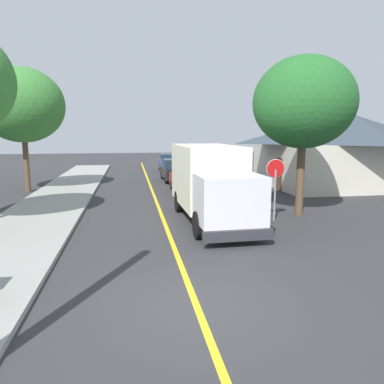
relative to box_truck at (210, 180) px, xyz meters
name	(u,v)px	position (x,y,z in m)	size (l,w,h in m)	color
ground_plane	(197,307)	(-1.98, -7.66, -1.77)	(120.00, 120.00, 0.00)	#303033
centre_line_yellow	(160,210)	(-1.98, 2.34, -1.76)	(0.16, 56.00, 0.01)	gold
box_truck	(210,180)	(0.00, 0.00, 0.00)	(2.57, 7.24, 3.20)	#F2EDCC
parked_car_near	(187,180)	(0.16, 7.56, -0.97)	(1.80, 4.40, 1.67)	maroon
parked_car_mid	(174,171)	(0.03, 13.14, -0.97)	(1.90, 4.44, 1.67)	black
parked_car_far	(169,163)	(0.37, 20.24, -0.97)	(1.91, 4.45, 1.67)	#2D4793
stop_sign	(275,178)	(2.73, -0.43, 0.09)	(0.80, 0.10, 2.65)	gray
house_across_street	(343,148)	(11.33, 8.48, 0.93)	(11.12, 8.87, 5.15)	beige
street_tree_far_side	(304,103)	(4.28, 0.41, 3.27)	(4.48, 4.48, 7.07)	brown
street_tree_down_block	(22,105)	(-9.82, 9.45, 3.63)	(5.10, 5.10, 7.71)	brown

